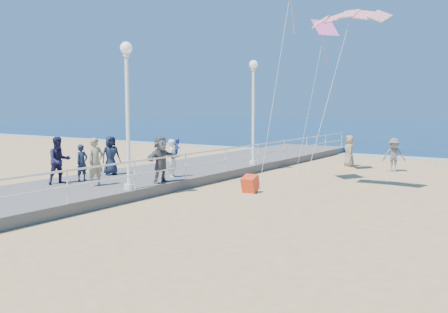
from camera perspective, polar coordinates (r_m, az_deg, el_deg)
The scene contains 18 objects.
ground at distance 15.51m, azimuth 3.65°, elevation -7.08°, with size 160.00×160.00×0.00m, color tan.
surf_line at distance 34.61m, azimuth 20.83°, elevation -0.14°, with size 160.00×1.20×0.04m, color silver.
boardwalk at distance 20.20m, azimuth -15.16°, elevation -3.62°, with size 5.00×44.00×0.40m, color slate.
railing at distance 18.29m, azimuth -10.17°, elevation -1.18°, with size 0.05×42.00×0.55m.
lamp_post_mid at distance 18.36m, azimuth -11.00°, elevation 6.38°, with size 0.44×0.44×5.32m.
lamp_post_far at distance 25.57m, azimuth 3.37°, elevation 6.35°, with size 0.44×0.44×5.32m.
woman_holding_toddler at distance 21.30m, azimuth -5.86°, elevation -0.20°, with size 0.59×0.39×1.63m, color white.
toddler_held at distance 21.28m, azimuth -5.30°, elevation 0.97°, with size 0.39×0.30×0.80m, color #2E48AE.
spectator_0 at distance 20.97m, azimuth -15.92°, elevation -0.69°, with size 0.54×0.36×1.49m, color #1A233A.
spectator_4 at distance 22.44m, azimuth -12.82°, elevation 0.12°, with size 0.84×0.55×1.72m, color #172033.
spectator_5 at distance 19.87m, azimuth -7.24°, elevation -0.33°, with size 1.72×0.55×1.86m, color #59585E.
spectator_6 at distance 19.53m, azimuth -14.46°, elevation -0.60°, with size 0.67×0.44×1.85m, color gray.
spectator_7 at distance 20.43m, azimuth -18.33°, elevation -0.43°, with size 0.90×0.70×1.85m, color #1D1B3C.
beach_walker_a at distance 27.30m, azimuth 18.86°, elevation 0.17°, with size 1.14×0.65×1.76m, color slate.
beach_walker_c at distance 28.84m, azimuth 14.12°, elevation 0.62°, with size 0.86×0.56×1.77m, color gray.
box_kite at distance 19.81m, azimuth 3.02°, elevation -3.31°, with size 0.55×0.55×0.60m, color red.
kite_parafoil at distance 20.19m, azimuth 14.14°, elevation 15.54°, with size 3.00×0.90×0.30m, color red, non-canonical shape.
kite_diamond_pink at distance 25.46m, azimuth 11.49°, elevation 14.23°, with size 1.13×1.13×0.02m, color #FF5DB9.
Camera 1 is at (7.51, -13.10, 3.52)m, focal length 40.00 mm.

